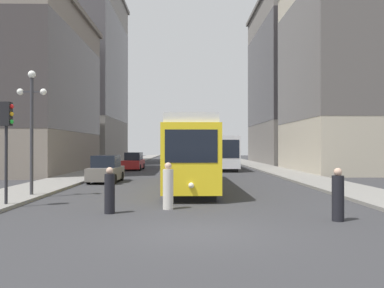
% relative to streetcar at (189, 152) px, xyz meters
% --- Properties ---
extents(ground_plane, '(200.00, 200.00, 0.00)m').
position_rel_streetcar_xyz_m(ground_plane, '(0.06, -12.84, -2.10)').
color(ground_plane, '#303033').
extents(sidewalk_left, '(3.29, 120.00, 0.15)m').
position_rel_streetcar_xyz_m(sidewalk_left, '(-8.60, 27.16, -2.03)').
color(sidewalk_left, gray).
rests_on(sidewalk_left, ground).
extents(sidewalk_right, '(3.29, 120.00, 0.15)m').
position_rel_streetcar_xyz_m(sidewalk_right, '(8.72, 27.16, -2.03)').
color(sidewalk_right, gray).
rests_on(sidewalk_right, ground).
extents(streetcar, '(2.64, 14.67, 3.89)m').
position_rel_streetcar_xyz_m(streetcar, '(0.00, 0.00, 0.00)').
color(streetcar, black).
rests_on(streetcar, ground).
extents(transit_bus, '(2.75, 12.33, 3.45)m').
position_rel_streetcar_xyz_m(transit_bus, '(3.70, 19.17, -0.15)').
color(transit_bus, black).
rests_on(transit_bus, ground).
extents(parked_car_left_near, '(1.95, 4.95, 1.82)m').
position_rel_streetcar_xyz_m(parked_car_left_near, '(-5.65, 18.14, -1.26)').
color(parked_car_left_near, black).
rests_on(parked_car_left_near, ground).
extents(parked_car_left_mid, '(1.96, 4.25, 1.82)m').
position_rel_streetcar_xyz_m(parked_car_left_mid, '(-5.65, 3.42, -1.26)').
color(parked_car_left_mid, black).
rests_on(parked_car_left_mid, ground).
extents(pedestrian_crossing_near, '(0.39, 0.39, 1.73)m').
position_rel_streetcar_xyz_m(pedestrian_crossing_near, '(4.71, -11.08, -1.30)').
color(pedestrian_crossing_near, black).
rests_on(pedestrian_crossing_near, ground).
extents(pedestrian_crossing_far, '(0.38, 0.38, 1.68)m').
position_rel_streetcar_xyz_m(pedestrian_crossing_far, '(-2.99, -9.47, -1.32)').
color(pedestrian_crossing_far, black).
rests_on(pedestrian_crossing_far, ground).
extents(pedestrian_on_sidewalk, '(0.41, 0.41, 1.81)m').
position_rel_streetcar_xyz_m(pedestrian_on_sidewalk, '(-0.92, -8.51, -1.26)').
color(pedestrian_on_sidewalk, beige).
rests_on(pedestrian_on_sidewalk, ground).
extents(traffic_light_near_left, '(0.47, 0.36, 4.04)m').
position_rel_streetcar_xyz_m(traffic_light_near_left, '(-7.33, -8.02, 1.16)').
color(traffic_light_near_left, '#232328').
rests_on(traffic_light_near_left, sidewalk_left).
extents(lamp_post_left_near, '(1.41, 0.36, 5.89)m').
position_rel_streetcar_xyz_m(lamp_post_left_near, '(-7.55, -4.86, 1.89)').
color(lamp_post_left_near, '#333338').
rests_on(lamp_post_left_near, sidewalk_left).
extents(building_left_midblock, '(13.78, 20.37, 25.97)m').
position_rel_streetcar_xyz_m(building_left_midblock, '(-16.83, 36.14, 11.28)').
color(building_left_midblock, gray).
rests_on(building_left_midblock, ground).
extents(building_right_corner, '(11.23, 15.03, 19.91)m').
position_rel_streetcar_xyz_m(building_right_corner, '(15.68, 14.33, 8.14)').
color(building_right_corner, '#B2A893').
rests_on(building_right_corner, ground).
extents(building_right_midblock, '(12.51, 20.23, 23.26)m').
position_rel_streetcar_xyz_m(building_right_midblock, '(16.32, 33.55, 9.87)').
color(building_right_midblock, slate).
rests_on(building_right_midblock, ground).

